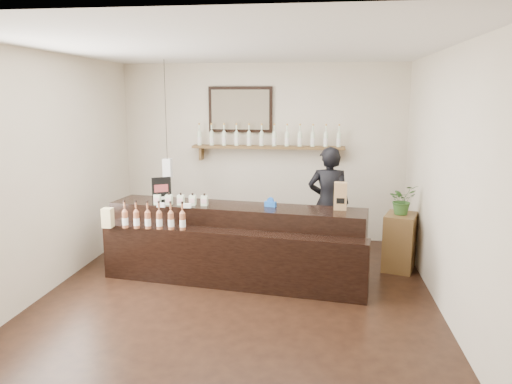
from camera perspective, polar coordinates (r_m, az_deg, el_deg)
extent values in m
plane|color=black|center=(5.96, -2.09, -11.71)|extent=(5.00, 5.00, 0.00)
plane|color=beige|center=(8.03, 0.75, 4.54)|extent=(4.50, 0.00, 4.50)
plane|color=beige|center=(3.19, -9.60, -5.47)|extent=(4.50, 0.00, 4.50)
plane|color=beige|center=(6.34, -22.70, 1.98)|extent=(0.00, 5.00, 5.00)
plane|color=beige|center=(5.66, 20.91, 1.13)|extent=(0.00, 5.00, 5.00)
plane|color=white|center=(5.52, -2.30, 16.19)|extent=(5.00, 5.00, 0.00)
cube|color=brown|center=(7.88, 1.37, 5.15)|extent=(2.40, 0.25, 0.04)
cube|color=brown|center=(8.10, -6.26, 4.39)|extent=(0.04, 0.20, 0.20)
cube|color=brown|center=(7.88, 9.24, 4.14)|extent=(0.04, 0.20, 0.20)
cube|color=black|center=(8.00, -1.79, 9.40)|extent=(1.02, 0.04, 0.72)
cube|color=#4F4332|center=(7.97, -1.82, 9.39)|extent=(0.92, 0.01, 0.62)
cube|color=white|center=(7.44, -10.07, 2.70)|extent=(0.12, 0.12, 0.28)
cylinder|color=black|center=(7.36, -10.29, 9.22)|extent=(0.01, 0.01, 1.41)
cylinder|color=#DFF5CD|center=(8.05, -6.48, 6.08)|extent=(0.07, 0.07, 0.20)
cone|color=#DFF5CD|center=(8.04, -6.50, 6.98)|extent=(0.07, 0.07, 0.05)
cylinder|color=#DFF5CD|center=(8.04, -6.51, 7.41)|extent=(0.02, 0.02, 0.07)
cylinder|color=gold|center=(8.04, -6.52, 7.74)|extent=(0.03, 0.03, 0.02)
cylinder|color=white|center=(8.05, -6.48, 5.94)|extent=(0.07, 0.07, 0.09)
cylinder|color=#DFF5CD|center=(8.01, -5.08, 6.08)|extent=(0.07, 0.07, 0.20)
cone|color=#DFF5CD|center=(8.00, -5.10, 6.99)|extent=(0.07, 0.07, 0.05)
cylinder|color=#DFF5CD|center=(7.99, -5.11, 7.42)|extent=(0.02, 0.02, 0.07)
cylinder|color=gold|center=(7.99, -5.11, 7.75)|extent=(0.03, 0.03, 0.02)
cylinder|color=white|center=(8.01, -5.08, 5.93)|extent=(0.07, 0.07, 0.09)
cylinder|color=#DFF5CD|center=(7.97, -3.67, 6.08)|extent=(0.07, 0.07, 0.20)
cone|color=#DFF5CD|center=(7.96, -3.68, 6.99)|extent=(0.07, 0.07, 0.05)
cylinder|color=#DFF5CD|center=(7.95, -3.69, 7.42)|extent=(0.02, 0.02, 0.07)
cylinder|color=gold|center=(7.95, -3.69, 7.76)|extent=(0.03, 0.03, 0.02)
cylinder|color=white|center=(7.97, -3.67, 5.93)|extent=(0.07, 0.07, 0.09)
cylinder|color=#DFF5CD|center=(7.93, -2.24, 6.07)|extent=(0.07, 0.07, 0.20)
cone|color=#DFF5CD|center=(7.92, -2.25, 6.98)|extent=(0.07, 0.07, 0.05)
cylinder|color=#DFF5CD|center=(7.92, -2.25, 7.42)|extent=(0.02, 0.02, 0.07)
cylinder|color=gold|center=(7.91, -2.26, 7.76)|extent=(0.03, 0.03, 0.02)
cylinder|color=white|center=(7.93, -2.24, 5.92)|extent=(0.07, 0.07, 0.09)
cylinder|color=#DFF5CD|center=(7.90, -0.81, 6.06)|extent=(0.07, 0.07, 0.20)
cone|color=#DFF5CD|center=(7.89, -0.81, 6.98)|extent=(0.07, 0.07, 0.05)
cylinder|color=#DFF5CD|center=(7.89, -0.81, 7.41)|extent=(0.02, 0.02, 0.07)
cylinder|color=gold|center=(7.88, -0.81, 7.75)|extent=(0.03, 0.03, 0.02)
cylinder|color=white|center=(7.90, -0.81, 5.91)|extent=(0.07, 0.07, 0.09)
cylinder|color=#DFF5CD|center=(7.87, 0.64, 6.04)|extent=(0.07, 0.07, 0.20)
cone|color=#DFF5CD|center=(7.87, 0.65, 6.96)|extent=(0.07, 0.07, 0.05)
cylinder|color=#DFF5CD|center=(7.86, 0.65, 7.40)|extent=(0.02, 0.02, 0.07)
cylinder|color=gold|center=(7.86, 0.65, 7.74)|extent=(0.03, 0.03, 0.02)
cylinder|color=white|center=(7.88, 0.64, 5.89)|extent=(0.07, 0.07, 0.09)
cylinder|color=#DFF5CD|center=(7.85, 2.10, 6.02)|extent=(0.07, 0.07, 0.20)
cone|color=#DFF5CD|center=(7.84, 2.11, 6.95)|extent=(0.07, 0.07, 0.05)
cylinder|color=#DFF5CD|center=(7.84, 2.11, 7.38)|extent=(0.02, 0.02, 0.07)
cylinder|color=gold|center=(7.84, 2.11, 7.73)|extent=(0.03, 0.03, 0.02)
cylinder|color=white|center=(7.86, 2.10, 5.87)|extent=(0.07, 0.07, 0.09)
cylinder|color=#DFF5CD|center=(7.84, 3.56, 6.00)|extent=(0.07, 0.07, 0.20)
cone|color=#DFF5CD|center=(7.83, 3.58, 6.92)|extent=(0.07, 0.07, 0.05)
cylinder|color=#DFF5CD|center=(7.83, 3.58, 7.36)|extent=(0.02, 0.02, 0.07)
cylinder|color=gold|center=(7.82, 3.59, 7.71)|extent=(0.03, 0.03, 0.02)
cylinder|color=white|center=(7.84, 3.56, 5.85)|extent=(0.07, 0.07, 0.09)
cylinder|color=#DFF5CD|center=(7.83, 5.03, 5.97)|extent=(0.07, 0.07, 0.20)
cone|color=#DFF5CD|center=(7.82, 5.05, 6.90)|extent=(0.07, 0.07, 0.05)
cylinder|color=#DFF5CD|center=(7.81, 5.06, 7.34)|extent=(0.02, 0.02, 0.07)
cylinder|color=gold|center=(7.81, 5.06, 7.68)|extent=(0.03, 0.03, 0.02)
cylinder|color=white|center=(7.83, 5.03, 5.82)|extent=(0.07, 0.07, 0.09)
cylinder|color=#DFF5CD|center=(7.82, 6.50, 5.94)|extent=(0.07, 0.07, 0.20)
cone|color=#DFF5CD|center=(7.81, 6.52, 6.87)|extent=(0.07, 0.07, 0.05)
cylinder|color=#DFF5CD|center=(7.81, 6.53, 7.31)|extent=(0.02, 0.02, 0.07)
cylinder|color=gold|center=(7.81, 6.54, 7.65)|extent=(0.03, 0.03, 0.02)
cylinder|color=white|center=(7.82, 6.50, 5.79)|extent=(0.07, 0.07, 0.09)
cylinder|color=#DFF5CD|center=(7.82, 7.98, 5.90)|extent=(0.07, 0.07, 0.20)
cone|color=#DFF5CD|center=(7.81, 8.00, 6.83)|extent=(0.07, 0.07, 0.05)
cylinder|color=#DFF5CD|center=(7.81, 8.01, 7.27)|extent=(0.02, 0.02, 0.07)
cylinder|color=gold|center=(7.81, 8.02, 7.62)|extent=(0.03, 0.03, 0.02)
cylinder|color=white|center=(7.82, 7.97, 5.76)|extent=(0.07, 0.07, 0.09)
cylinder|color=#DFF5CD|center=(7.83, 9.45, 5.87)|extent=(0.07, 0.07, 0.20)
cone|color=#DFF5CD|center=(7.82, 9.48, 6.79)|extent=(0.07, 0.07, 0.05)
cylinder|color=#DFF5CD|center=(7.81, 9.49, 7.23)|extent=(0.02, 0.02, 0.07)
cylinder|color=gold|center=(7.81, 9.50, 7.57)|extent=(0.03, 0.03, 0.02)
cylinder|color=white|center=(7.83, 9.44, 5.72)|extent=(0.07, 0.07, 0.09)
cube|color=black|center=(6.48, -2.29, -5.52)|extent=(3.34, 1.04, 0.92)
cube|color=black|center=(6.10, -2.96, -7.67)|extent=(3.30, 0.75, 0.70)
cube|color=white|center=(6.37, -10.82, -1.47)|extent=(0.10, 0.04, 0.05)
cube|color=white|center=(6.28, -7.88, -1.56)|extent=(0.10, 0.04, 0.05)
cube|color=#CBB97C|center=(6.43, -16.56, -3.36)|extent=(0.12, 0.12, 0.12)
cube|color=#CBB97C|center=(6.40, -16.62, -2.32)|extent=(0.12, 0.12, 0.12)
cube|color=#DFF5CD|center=(6.55, -11.20, -0.83)|extent=(0.08, 0.08, 0.13)
cube|color=beige|center=(6.51, -11.32, -0.91)|extent=(0.07, 0.00, 0.06)
cylinder|color=black|center=(6.53, -11.22, -0.16)|extent=(0.02, 0.02, 0.03)
cube|color=#DFF5CD|center=(6.50, -9.90, -0.87)|extent=(0.08, 0.08, 0.13)
cube|color=beige|center=(6.46, -10.02, -0.94)|extent=(0.07, 0.00, 0.06)
cylinder|color=black|center=(6.48, -9.93, -0.19)|extent=(0.02, 0.02, 0.03)
cube|color=#DFF5CD|center=(6.46, -8.59, -0.91)|extent=(0.08, 0.08, 0.13)
cube|color=beige|center=(6.42, -8.69, -0.98)|extent=(0.07, 0.00, 0.06)
cylinder|color=black|center=(6.44, -8.61, -0.23)|extent=(0.02, 0.02, 0.03)
cube|color=#DFF5CD|center=(6.42, -7.26, -0.94)|extent=(0.08, 0.08, 0.13)
cube|color=beige|center=(6.37, -7.36, -1.02)|extent=(0.07, 0.00, 0.06)
cylinder|color=black|center=(6.40, -7.28, -0.26)|extent=(0.02, 0.02, 0.03)
cube|color=#DFF5CD|center=(6.38, -5.91, -0.98)|extent=(0.08, 0.08, 0.13)
cube|color=beige|center=(6.34, -6.00, -1.06)|extent=(0.07, 0.00, 0.06)
cylinder|color=black|center=(6.36, -5.93, -0.30)|extent=(0.02, 0.02, 0.03)
cylinder|color=#965332|center=(6.33, -14.74, -3.08)|extent=(0.07, 0.07, 0.20)
cone|color=#965332|center=(6.30, -14.79, -1.96)|extent=(0.07, 0.07, 0.05)
cylinder|color=#965332|center=(6.29, -14.82, -1.43)|extent=(0.02, 0.02, 0.07)
cylinder|color=black|center=(6.28, -14.84, -1.01)|extent=(0.03, 0.03, 0.02)
cylinder|color=white|center=(6.34, -14.73, -3.26)|extent=(0.07, 0.07, 0.09)
cylinder|color=#965332|center=(6.28, -13.50, -3.14)|extent=(0.07, 0.07, 0.20)
cone|color=#965332|center=(6.25, -13.56, -2.01)|extent=(0.07, 0.07, 0.05)
cylinder|color=#965332|center=(6.24, -13.58, -1.47)|extent=(0.02, 0.02, 0.07)
cylinder|color=black|center=(6.23, -13.60, -1.05)|extent=(0.03, 0.03, 0.02)
cylinder|color=white|center=(6.28, -13.50, -3.32)|extent=(0.07, 0.07, 0.09)
cylinder|color=#965332|center=(6.23, -12.25, -3.20)|extent=(0.07, 0.07, 0.20)
cone|color=#965332|center=(6.20, -12.30, -2.06)|extent=(0.07, 0.07, 0.05)
cylinder|color=#965332|center=(6.19, -12.32, -1.52)|extent=(0.02, 0.02, 0.07)
cylinder|color=black|center=(6.18, -12.34, -1.09)|extent=(0.03, 0.03, 0.02)
cylinder|color=white|center=(6.24, -12.25, -3.38)|extent=(0.07, 0.07, 0.09)
cylinder|color=#965332|center=(6.18, -10.98, -3.25)|extent=(0.07, 0.07, 0.20)
cone|color=#965332|center=(6.15, -11.03, -2.11)|extent=(0.07, 0.07, 0.05)
cylinder|color=#965332|center=(6.14, -11.05, -1.56)|extent=(0.02, 0.02, 0.07)
cylinder|color=black|center=(6.13, -11.06, -1.13)|extent=(0.03, 0.03, 0.02)
cylinder|color=white|center=(6.19, -10.98, -3.44)|extent=(0.07, 0.07, 0.09)
cylinder|color=#965332|center=(6.14, -9.69, -3.31)|extent=(0.07, 0.07, 0.20)
cone|color=#965332|center=(6.11, -9.73, -2.15)|extent=(0.07, 0.07, 0.05)
cylinder|color=#965332|center=(6.10, -9.75, -1.61)|extent=(0.02, 0.02, 0.07)
cylinder|color=black|center=(6.09, -9.76, -1.17)|extent=(0.03, 0.03, 0.02)
cylinder|color=white|center=(6.15, -9.69, -3.49)|extent=(0.07, 0.07, 0.09)
cylinder|color=#965332|center=(6.10, -8.39, -3.36)|extent=(0.07, 0.07, 0.20)
cone|color=#965332|center=(6.07, -8.42, -2.20)|extent=(0.07, 0.07, 0.05)
cylinder|color=#965332|center=(6.06, -8.44, -1.65)|extent=(0.02, 0.02, 0.07)
cylinder|color=black|center=(6.05, -8.45, -1.21)|extent=(0.03, 0.03, 0.02)
cylinder|color=white|center=(6.11, -8.38, -3.55)|extent=(0.07, 0.07, 0.09)
cube|color=black|center=(6.55, -10.74, 0.18)|extent=(0.23, 0.14, 0.35)
cube|color=maroon|center=(6.54, -10.78, 0.41)|extent=(0.16, 0.09, 0.10)
cube|color=white|center=(6.56, -10.74, -0.69)|extent=(0.16, 0.09, 0.04)
cube|color=#A5824F|center=(6.18, 9.62, -0.46)|extent=(0.16, 0.12, 0.34)
cube|color=black|center=(6.13, 9.63, -1.02)|extent=(0.10, 0.01, 0.07)
cube|color=blue|center=(6.28, 1.67, -1.39)|extent=(0.15, 0.09, 0.07)
cylinder|color=blue|center=(6.27, 1.67, -0.96)|extent=(0.08, 0.05, 0.08)
cube|color=brown|center=(6.96, 16.09, -5.48)|extent=(0.51, 0.61, 0.76)
imported|color=#315C24|center=(6.83, 16.35, -0.85)|extent=(0.46, 0.45, 0.39)
imported|color=black|center=(7.11, 8.30, -0.42)|extent=(0.68, 0.46, 1.81)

